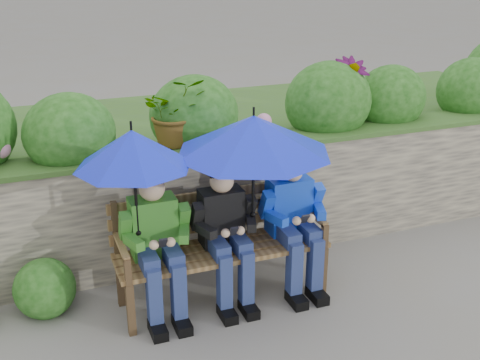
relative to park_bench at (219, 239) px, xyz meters
name	(u,v)px	position (x,y,z in m)	size (l,w,h in m)	color
ground	(245,297)	(0.16, -0.11, -0.48)	(60.00, 60.00, 0.00)	slate
garden_backdrop	(184,160)	(0.16, 1.50, 0.12)	(8.00, 2.83, 1.75)	#5C574E
park_bench	(219,239)	(0.00, 0.00, 0.00)	(1.62, 0.47, 0.85)	#46331F
boy_left	(157,239)	(-0.50, -0.07, 0.12)	(0.50, 0.58, 1.10)	#357C27
boy_middle	(226,229)	(0.02, -0.07, 0.11)	(0.48, 0.56, 1.07)	black
boy_right	(293,211)	(0.59, -0.06, 0.17)	(0.50, 0.61, 1.10)	blue
umbrella_left	(133,149)	(-0.63, -0.06, 0.82)	(0.81, 0.81, 0.84)	#1325ED
umbrella_right	(254,134)	(0.23, -0.10, 0.84)	(1.15, 1.15, 0.84)	#1325ED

